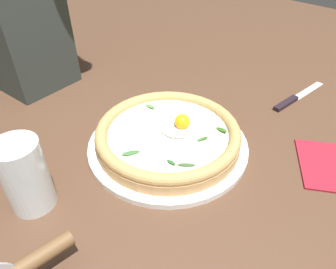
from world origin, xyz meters
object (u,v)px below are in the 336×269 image
Objects in this scene: table_knife at (293,99)px; drinking_glass at (27,180)px; pizza at (168,134)px; folded_napkin at (324,164)px; pizza_cutter at (22,268)px.

drinking_glass is at bearing -105.10° from table_knife.
table_knife is at bearing 73.55° from pizza.
pizza_cutter is at bearing -110.82° from folded_napkin.
pizza is 0.34m from pizza_cutter.
folded_napkin is at bearing -49.77° from table_knife.
pizza_cutter is at bearing -79.05° from pizza.
table_knife reaches higher than folded_napkin.
pizza is 0.36m from table_knife.
pizza is at bearing 76.73° from drinking_glass.
table_knife is 1.53× the size of folded_napkin.
pizza is at bearing 100.95° from pizza_cutter.
pizza is 1.85× the size of pizza_cutter.
folded_napkin is at bearing 69.18° from pizza_cutter.
pizza_cutter reaches higher than pizza.
folded_napkin is (0.26, 0.17, -0.03)m from pizza.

